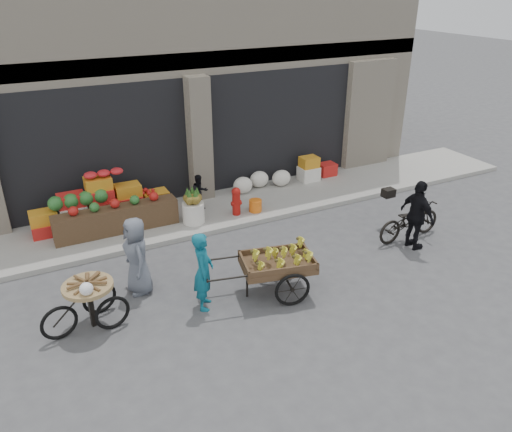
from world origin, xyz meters
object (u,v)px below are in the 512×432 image
tricycle_cart (89,298)px  bicycle (409,220)px  fire_hydrant (236,200)px  pineapple_bin (193,213)px  orange_bucket (255,206)px  cyclist (417,215)px  banana_cart (275,262)px  seated_person (200,193)px  vendor_grey (137,256)px  vendor_woman (203,271)px

tricycle_cart → bicycle: size_ratio=0.85×
fire_hydrant → bicycle: 4.09m
pineapple_bin → orange_bucket: size_ratio=1.62×
cyclist → pineapple_bin: bearing=49.5°
orange_bucket → banana_cart: (-1.21, -3.21, 0.41)m
seated_person → pineapple_bin: bearing=-133.7°
pineapple_bin → vendor_grey: vendor_grey is taller
pineapple_bin → seated_person: 0.75m
bicycle → cyclist: 0.56m
tricycle_cart → vendor_grey: size_ratio=0.96×
orange_bucket → fire_hydrant: bearing=174.3°
fire_hydrant → banana_cart: banana_cart is taller
vendor_woman → orange_bucket: bearing=-15.8°
banana_cart → bicycle: banana_cart is taller
orange_bucket → tricycle_cart: tricycle_cart is taller
pineapple_bin → vendor_grey: 2.83m
pineapple_bin → seated_person: (0.40, 0.60, 0.21)m
fire_hydrant → cyclist: size_ratio=0.45×
cyclist → orange_bucket: bearing=35.8°
bicycle → pineapple_bin: bearing=54.5°
fire_hydrant → vendor_woman: vendor_woman is taller
banana_cart → tricycle_cart: size_ratio=1.64×
fire_hydrant → vendor_grey: bearing=-145.5°
banana_cart → vendor_woman: bearing=-175.8°
orange_bucket → cyclist: (2.37, -3.05, 0.52)m
tricycle_cart → fire_hydrant: bearing=23.2°
seated_person → vendor_woman: bearing=-120.0°
bicycle → vendor_woman: bearing=91.9°
orange_bucket → bicycle: size_ratio=0.19×
orange_bucket → bicycle: bicycle is taller
seated_person → bicycle: size_ratio=0.54×
fire_hydrant → banana_cart: (-0.71, -3.26, 0.18)m
banana_cart → orange_bucket: bearing=81.9°
cyclist → banana_cart: bearing=90.4°
orange_bucket → vendor_grey: bearing=-150.2°
vendor_grey → bicycle: vendor_grey is taller
pineapple_bin → fire_hydrant: (1.10, -0.05, 0.13)m
seated_person → tricycle_cart: 4.70m
pineapple_bin → vendor_grey: size_ratio=0.34×
vendor_woman → bicycle: vendor_woman is taller
vendor_woman → fire_hydrant: bearing=-9.3°
vendor_woman → cyclist: bearing=-66.0°
banana_cart → vendor_grey: 2.57m
pineapple_bin → vendor_woman: (-0.95, -3.11, 0.38)m
pineapple_bin → seated_person: bearing=56.3°
fire_hydrant → tricycle_cart: size_ratio=0.49×
seated_person → vendor_woman: size_ratio=0.62×
pineapple_bin → vendor_woman: size_ratio=0.35×
tricycle_cart → cyclist: cyclist is taller
banana_cart → vendor_woman: (-1.34, 0.20, 0.06)m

